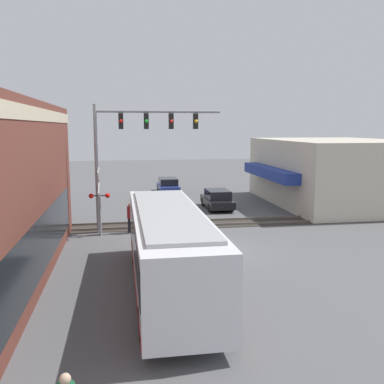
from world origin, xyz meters
name	(u,v)px	position (x,y,z in m)	size (l,w,h in m)	color
ground_plane	(214,251)	(0.00, 0.00, 0.00)	(120.00, 120.00, 0.00)	#565659
shop_building	(334,172)	(11.67, -12.36, 2.56)	(13.85, 11.01, 5.12)	beige
city_bus	(168,246)	(-4.76, 2.80, 1.72)	(11.05, 2.59, 3.11)	silver
traffic_signal_gantry	(136,137)	(4.74, 3.61, 5.56)	(0.42, 7.28, 7.40)	gray
crossing_signal	(99,196)	(4.05, 5.73, 2.30)	(1.41, 1.18, 3.81)	gray
rail_track_near	(194,224)	(6.00, 0.00, 0.03)	(2.60, 60.00, 0.15)	#332D28
parked_car_black	(217,200)	(10.86, -2.60, 0.68)	(4.31, 1.82, 1.46)	black
parked_car_blue	(168,186)	(19.41, 0.20, 0.65)	(4.35, 1.82, 1.41)	navy
pedestrian_at_crossing	(130,217)	(4.48, 4.05, 0.92)	(0.34, 0.34, 1.79)	black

